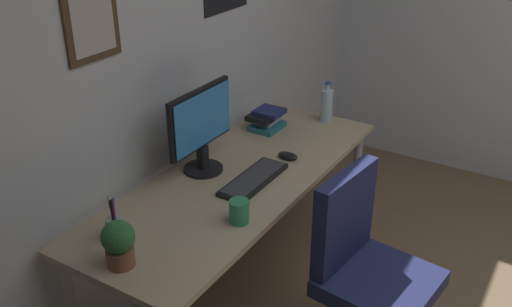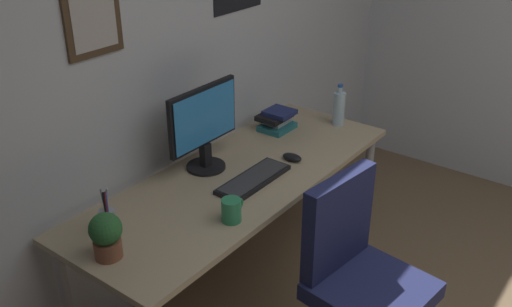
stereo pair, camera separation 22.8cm
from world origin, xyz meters
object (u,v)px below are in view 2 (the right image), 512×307
object	(u,v)px
potted_plant	(106,234)
monitor	(204,125)
keyboard	(254,179)
pen_cup	(107,219)
office_chair	(358,271)
computer_mouse	(292,157)
coffee_mug_near	(232,210)
book_stack_left	(277,120)
water_bottle	(339,108)

from	to	relation	value
potted_plant	monitor	bearing A→B (deg)	13.55
keyboard	potted_plant	world-z (taller)	potted_plant
pen_cup	office_chair	bearing A→B (deg)	-53.41
potted_plant	computer_mouse	bearing A→B (deg)	-6.05
monitor	coffee_mug_near	world-z (taller)	monitor
coffee_mug_near	book_stack_left	bearing A→B (deg)	23.83
office_chair	keyboard	xyz separation A→B (m)	(0.06, 0.62, 0.22)
computer_mouse	potted_plant	distance (m)	1.13
office_chair	pen_cup	world-z (taller)	office_chair
office_chair	coffee_mug_near	bearing A→B (deg)	118.65
keyboard	water_bottle	distance (m)	0.86
monitor	pen_cup	size ratio (longest dim) A/B	2.30
monitor	potted_plant	world-z (taller)	monitor
water_bottle	coffee_mug_near	xyz separation A→B (m)	(-1.18, -0.15, -0.05)
potted_plant	book_stack_left	xyz separation A→B (m)	(1.40, 0.18, -0.05)
water_bottle	pen_cup	distance (m)	1.57
monitor	book_stack_left	size ratio (longest dim) A/B	2.30
computer_mouse	pen_cup	distance (m)	1.03
keyboard	pen_cup	size ratio (longest dim) A/B	2.15
keyboard	potted_plant	bearing A→B (deg)	173.53
office_chair	keyboard	bearing A→B (deg)	84.27
computer_mouse	potted_plant	size ratio (longest dim) A/B	0.56
keyboard	computer_mouse	world-z (taller)	computer_mouse
office_chair	book_stack_left	distance (m)	1.13
computer_mouse	coffee_mug_near	xyz separation A→B (m)	(-0.63, -0.11, 0.03)
potted_plant	book_stack_left	distance (m)	1.41
office_chair	computer_mouse	world-z (taller)	office_chair
keyboard	water_bottle	bearing A→B (deg)	1.04
computer_mouse	book_stack_left	distance (m)	0.41
water_bottle	book_stack_left	bearing A→B (deg)	136.82
office_chair	book_stack_left	world-z (taller)	office_chair
pen_cup	book_stack_left	size ratio (longest dim) A/B	1.00
computer_mouse	potted_plant	bearing A→B (deg)	173.95
keyboard	coffee_mug_near	world-z (taller)	coffee_mug_near
coffee_mug_near	computer_mouse	bearing A→B (deg)	9.58
coffee_mug_near	pen_cup	world-z (taller)	pen_cup
monitor	coffee_mug_near	size ratio (longest dim) A/B	3.68
keyboard	potted_plant	distance (m)	0.83
computer_mouse	monitor	bearing A→B (deg)	137.26
office_chair	potted_plant	xyz separation A→B (m)	(-0.76, 0.71, 0.31)
keyboard	potted_plant	xyz separation A→B (m)	(-0.82, 0.09, 0.09)
coffee_mug_near	potted_plant	bearing A→B (deg)	155.33
potted_plant	pen_cup	size ratio (longest dim) A/B	0.98
office_chair	pen_cup	bearing A→B (deg)	126.59
monitor	potted_plant	bearing A→B (deg)	-166.45
monitor	computer_mouse	world-z (taller)	monitor
computer_mouse	pen_cup	xyz separation A→B (m)	(-1.00, 0.26, 0.04)
keyboard	computer_mouse	distance (m)	0.30
coffee_mug_near	potted_plant	distance (m)	0.54
book_stack_left	keyboard	bearing A→B (deg)	-155.07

